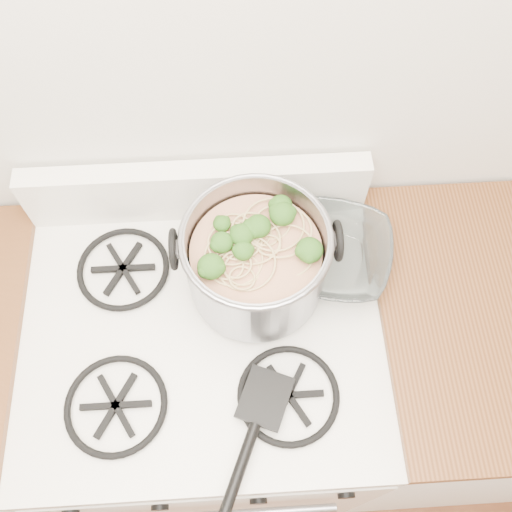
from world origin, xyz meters
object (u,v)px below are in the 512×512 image
object	(u,v)px
gas_range	(216,388)
glass_bowl	(332,257)
stock_pot	(256,261)
spatula	(265,397)

from	to	relation	value
gas_range	glass_bowl	size ratio (longest dim) A/B	9.29
glass_bowl	gas_range	bearing A→B (deg)	-153.56
stock_pot	gas_range	bearing A→B (deg)	-139.55
gas_range	glass_bowl	distance (m)	0.59
gas_range	spatula	distance (m)	0.54
gas_range	stock_pot	distance (m)	0.60
gas_range	glass_bowl	bearing A→B (deg)	26.44
gas_range	spatula	bearing A→B (deg)	-51.02
stock_pot	spatula	world-z (taller)	stock_pot
gas_range	spatula	world-z (taller)	spatula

